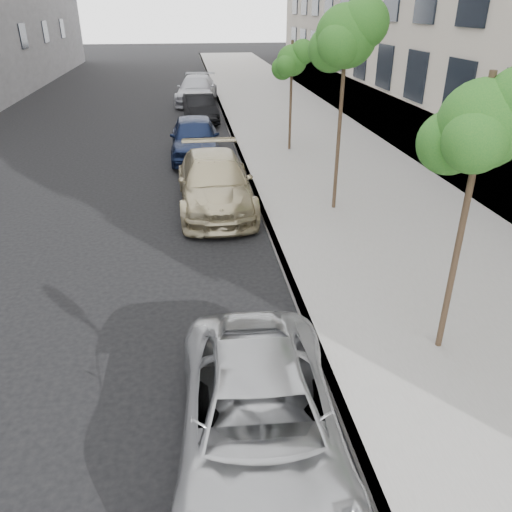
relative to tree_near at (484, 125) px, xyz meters
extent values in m
plane|color=black|center=(-3.23, -1.50, -3.82)|extent=(160.00, 160.00, 0.00)
cube|color=gray|center=(1.07, 22.50, -3.75)|extent=(6.40, 72.00, 0.14)
cube|color=#9E9B93|center=(-2.05, 22.50, -3.75)|extent=(0.15, 72.00, 0.14)
cylinder|color=#38281C|center=(-0.03, 0.00, -1.49)|extent=(0.10, 0.10, 4.38)
sphere|color=#196420|center=(-0.03, 0.00, 0.00)|extent=(1.23, 1.23, 1.23)
sphere|color=#196420|center=(-0.33, 0.25, -0.30)|extent=(0.92, 0.92, 0.92)
cylinder|color=#38281C|center=(-0.03, 6.50, -1.10)|extent=(0.10, 0.10, 5.15)
sphere|color=#196420|center=(-0.03, 6.50, 0.78)|extent=(1.51, 1.51, 1.51)
sphere|color=#196420|center=(0.32, 6.30, 1.08)|extent=(1.21, 1.21, 1.21)
sphere|color=#196420|center=(-0.33, 6.75, 0.48)|extent=(1.13, 1.13, 1.13)
cylinder|color=#38281C|center=(-0.03, 13.00, -1.67)|extent=(0.10, 0.10, 4.01)
sphere|color=#196420|center=(-0.03, 13.00, -0.37)|extent=(1.12, 1.12, 1.12)
sphere|color=#196420|center=(0.32, 12.80, -0.07)|extent=(0.89, 0.89, 0.89)
sphere|color=#196420|center=(-0.33, 13.25, -0.67)|extent=(0.84, 0.84, 0.84)
imported|color=#9C9EA0|center=(-3.33, -1.77, -3.21)|extent=(2.27, 4.51, 1.22)
imported|color=tan|center=(-3.33, 7.37, -3.08)|extent=(2.12, 5.11, 1.48)
imported|color=#111B3A|center=(-3.76, 12.77, -3.05)|extent=(1.85, 4.53, 1.54)
imported|color=black|center=(-3.33, 19.42, -3.16)|extent=(1.78, 4.13, 1.32)
imported|color=#A5A6AD|center=(-3.33, 24.70, -3.04)|extent=(2.84, 5.58, 1.55)
camera|label=1|loc=(-4.01, -6.38, 1.45)|focal=35.00mm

